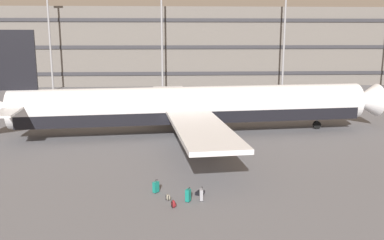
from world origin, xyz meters
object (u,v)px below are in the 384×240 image
at_px(suitcase_silver, 200,193).
at_px(suitcase_black, 188,195).
at_px(suitcase_orange, 156,187).
at_px(backpack_upright, 168,197).
at_px(airliner, 190,107).
at_px(backpack_scuffed, 174,204).
at_px(suitcase_large, 201,195).

height_order(suitcase_silver, suitcase_black, suitcase_black).
bearing_deg(suitcase_black, suitcase_orange, 141.97).
distance_m(suitcase_orange, backpack_upright, 1.63).
height_order(airliner, backpack_upright, airliner).
bearing_deg(suitcase_black, backpack_upright, 167.08).
distance_m(suitcase_orange, backpack_scuffed, 2.85).
relative_size(airliner, suitcase_silver, 58.02).
xyz_separation_m(suitcase_silver, suitcase_orange, (-2.98, 0.44, 0.31)).
bearing_deg(suitcase_black, suitcase_silver, 55.38).
bearing_deg(airliner, suitcase_large, -90.26).
bearing_deg(backpack_upright, backpack_scuffed, -74.03).
bearing_deg(suitcase_large, airliner, 89.74).
relative_size(suitcase_orange, suitcase_black, 0.98).
bearing_deg(suitcase_black, airliner, 87.16).
xyz_separation_m(suitcase_black, backpack_scuffed, (-0.94, -0.92, -0.20)).
height_order(suitcase_silver, backpack_scuffed, backpack_scuffed).
bearing_deg(backpack_scuffed, suitcase_orange, 114.80).
bearing_deg(backpack_scuffed, suitcase_silver, 50.28).
distance_m(backpack_scuffed, backpack_upright, 1.26).
bearing_deg(backpack_scuffed, suitcase_black, 44.46).
height_order(suitcase_silver, suitcase_orange, suitcase_orange).
distance_m(suitcase_black, backpack_upright, 1.34).
bearing_deg(suitcase_silver, suitcase_orange, 171.64).
bearing_deg(airliner, backpack_scuffed, -95.41).
xyz_separation_m(suitcase_silver, suitcase_large, (0.00, -1.14, 0.31)).
distance_m(suitcase_large, suitcase_orange, 3.37).
distance_m(suitcase_large, backpack_upright, 2.15).
height_order(airliner, suitcase_silver, airliner).
height_order(airliner, suitcase_orange, airliner).
height_order(suitcase_orange, backpack_scuffed, suitcase_orange).
bearing_deg(airliner, suitcase_black, -92.84).
bearing_deg(suitcase_orange, suitcase_large, -27.93).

